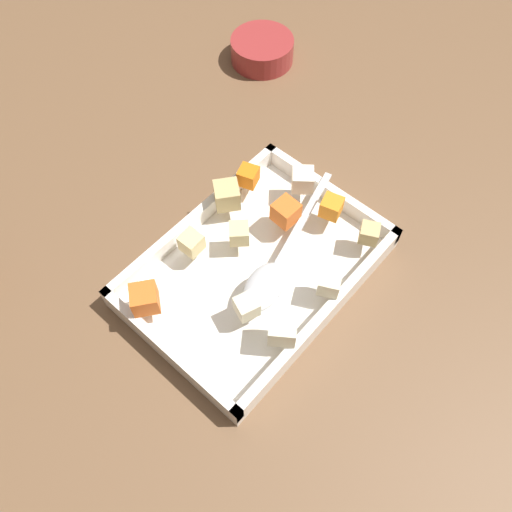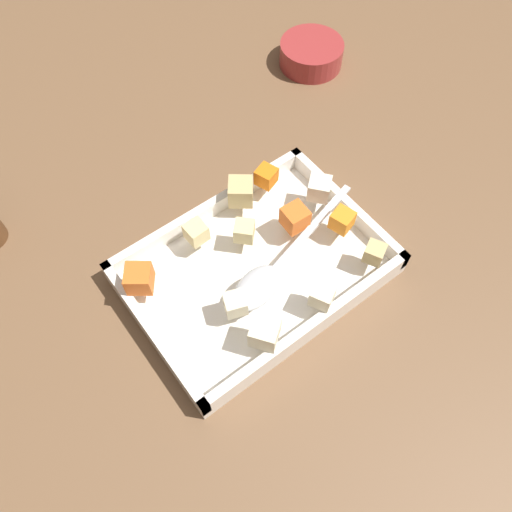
# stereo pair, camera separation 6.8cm
# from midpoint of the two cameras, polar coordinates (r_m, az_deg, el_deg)

# --- Properties ---
(ground_plane) EXTENTS (4.00, 4.00, 0.00)m
(ground_plane) POSITION_cam_midpoint_polar(r_m,az_deg,el_deg) (0.73, -3.23, -0.95)
(ground_plane) COLOR brown
(baking_dish) EXTENTS (0.34, 0.24, 0.04)m
(baking_dish) POSITION_cam_midpoint_polar(r_m,az_deg,el_deg) (0.71, -2.72, -1.85)
(baking_dish) COLOR white
(baking_dish) RESTS_ON ground_plane
(carrot_chunk_corner_sw) EXTENTS (0.05, 0.05, 0.03)m
(carrot_chunk_corner_sw) POSITION_cam_midpoint_polar(r_m,az_deg,el_deg) (0.66, -14.99, -4.80)
(carrot_chunk_corner_sw) COLOR orange
(carrot_chunk_corner_sw) RESTS_ON baking_dish
(carrot_chunk_near_spoon) EXTENTS (0.03, 0.03, 0.03)m
(carrot_chunk_near_spoon) POSITION_cam_midpoint_polar(r_m,az_deg,el_deg) (0.71, 0.56, 4.63)
(carrot_chunk_near_spoon) COLOR orange
(carrot_chunk_near_spoon) RESTS_ON baking_dish
(carrot_chunk_mid_left) EXTENTS (0.03, 0.03, 0.03)m
(carrot_chunk_mid_left) POSITION_cam_midpoint_polar(r_m,az_deg,el_deg) (0.72, 5.61, 5.15)
(carrot_chunk_mid_left) COLOR orange
(carrot_chunk_mid_left) RESTS_ON baking_dish
(carrot_chunk_front_center) EXTENTS (0.03, 0.03, 0.03)m
(carrot_chunk_front_center) POSITION_cam_midpoint_polar(r_m,az_deg,el_deg) (0.75, -3.48, 8.54)
(carrot_chunk_front_center) COLOR orange
(carrot_chunk_front_center) RESTS_ON baking_dish
(potato_chunk_corner_ne) EXTENTS (0.04, 0.04, 0.03)m
(potato_chunk_corner_ne) POSITION_cam_midpoint_polar(r_m,az_deg,el_deg) (0.65, 5.14, -3.26)
(potato_chunk_corner_ne) COLOR beige
(potato_chunk_corner_ne) RESTS_ON baking_dish
(potato_chunk_far_left) EXTENTS (0.03, 0.03, 0.03)m
(potato_chunk_far_left) POSITION_cam_midpoint_polar(r_m,az_deg,el_deg) (0.64, -4.06, -5.81)
(potato_chunk_far_left) COLOR beige
(potato_chunk_far_left) RESTS_ON baking_dish
(potato_chunk_near_left) EXTENTS (0.04, 0.04, 0.03)m
(potato_chunk_near_left) POSITION_cam_midpoint_polar(r_m,az_deg,el_deg) (0.69, -4.47, 2.42)
(potato_chunk_near_left) COLOR #E0CC89
(potato_chunk_near_left) RESTS_ON baking_dish
(potato_chunk_corner_nw) EXTENTS (0.03, 0.03, 0.03)m
(potato_chunk_corner_nw) POSITION_cam_midpoint_polar(r_m,az_deg,el_deg) (0.69, -9.87, 1.21)
(potato_chunk_corner_nw) COLOR #E0CC89
(potato_chunk_corner_nw) RESTS_ON baking_dish
(potato_chunk_near_right) EXTENTS (0.05, 0.05, 0.03)m
(potato_chunk_near_right) POSITION_cam_midpoint_polar(r_m,az_deg,el_deg) (0.72, -5.90, 6.45)
(potato_chunk_near_right) COLOR tan
(potato_chunk_near_right) RESTS_ON baking_dish
(potato_chunk_mid_right) EXTENTS (0.03, 0.03, 0.02)m
(potato_chunk_mid_right) POSITION_cam_midpoint_polar(r_m,az_deg,el_deg) (0.70, 9.64, 2.23)
(potato_chunk_mid_right) COLOR tan
(potato_chunk_mid_right) RESTS_ON baking_dish
(potato_chunk_under_handle) EXTENTS (0.05, 0.05, 0.03)m
(potato_chunk_under_handle) POSITION_cam_midpoint_polar(r_m,az_deg,el_deg) (0.62, -0.20, -8.31)
(potato_chunk_under_handle) COLOR beige
(potato_chunk_under_handle) RESTS_ON baking_dish
(parsnip_chunk_heap_side) EXTENTS (0.04, 0.04, 0.03)m
(parsnip_chunk_heap_side) POSITION_cam_midpoint_polar(r_m,az_deg,el_deg) (0.74, 2.52, 8.16)
(parsnip_chunk_heap_side) COLOR silver
(parsnip_chunk_heap_side) RESTS_ON baking_dish
(serving_spoon) EXTENTS (0.25, 0.09, 0.02)m
(serving_spoon) POSITION_cam_midpoint_polar(r_m,az_deg,el_deg) (0.66, -1.51, -2.73)
(serving_spoon) COLOR silver
(serving_spoon) RESTS_ON baking_dish
(small_prep_bowl) EXTENTS (0.11, 0.11, 0.04)m
(small_prep_bowl) POSITION_cam_midpoint_polar(r_m,az_deg,el_deg) (1.00, -1.40, 21.53)
(small_prep_bowl) COLOR maroon
(small_prep_bowl) RESTS_ON ground_plane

